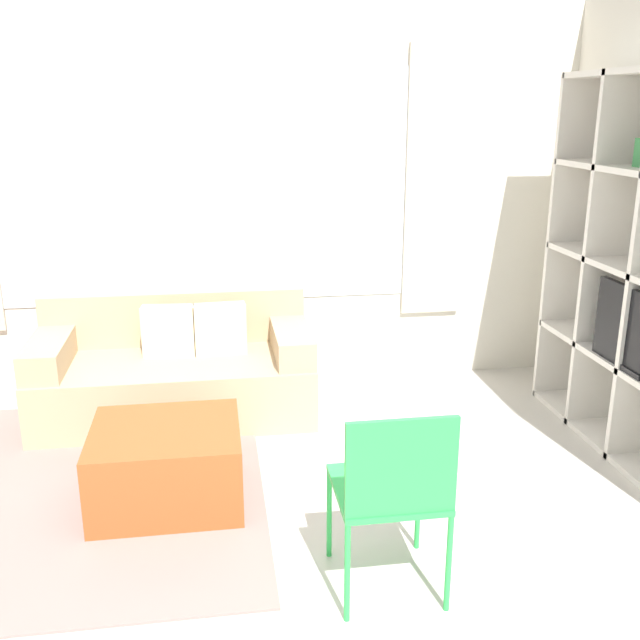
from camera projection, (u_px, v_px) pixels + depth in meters
name	position (u px, v px, depth m)	size (l,w,h in m)	color
wall_back	(206.00, 201.00, 4.94)	(6.50, 0.11, 2.70)	silver
area_rug	(28.00, 491.00, 3.82)	(2.49, 2.27, 0.01)	gray
couch_main	(176.00, 371.00, 4.76)	(1.79, 0.86, 0.77)	tan
ottoman	(167.00, 465.00, 3.68)	(0.75, 0.67, 0.41)	#B74C23
folding_chair	(393.00, 486.00, 2.87)	(0.44, 0.46, 0.86)	green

